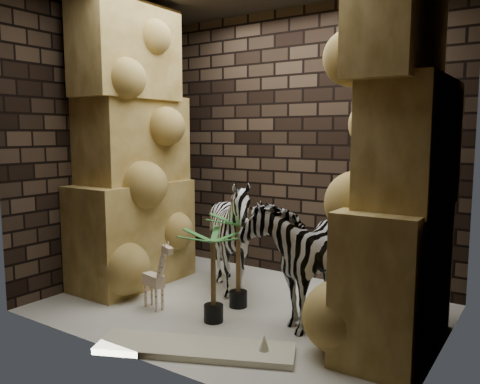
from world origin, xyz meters
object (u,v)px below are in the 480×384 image
Objects in this scene: zebra_right at (305,245)px; giraffe_toy at (153,272)px; palm_back at (213,276)px; zebra_left at (232,242)px; surfboard at (195,348)px; palm_front at (238,261)px.

giraffe_toy is at bearing -153.87° from zebra_right.
zebra_left is at bearing 112.14° from palm_back.
zebra_right is 1.42m from giraffe_toy.
zebra_right is at bearing 43.55° from palm_back.
zebra_left is at bearing 171.95° from zebra_right.
surfboard is at bearing -108.49° from zebra_right.
palm_front is at bearing 93.03° from palm_back.
zebra_left reaches higher than giraffe_toy.
zebra_left is 1.41m from surfboard.
palm_front is 1.07m from surfboard.
surfboard is at bearing -66.67° from palm_back.
giraffe_toy is at bearing -174.80° from palm_back.
zebra_left is 1.34× the size of palm_front.
giraffe_toy is (-0.38, -0.74, -0.20)m from zebra_left.
surfboard is (0.88, -0.48, -0.32)m from giraffe_toy.
palm_back is (0.02, -0.42, -0.04)m from palm_front.
surfboard is (0.23, -0.54, -0.38)m from palm_back.
surfboard is at bearing -15.36° from giraffe_toy.
giraffe_toy is at bearing 127.44° from surfboard.
palm_back is at bearing -86.97° from palm_front.
zebra_left reaches higher than palm_front.
giraffe_toy reaches higher than surfboard.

